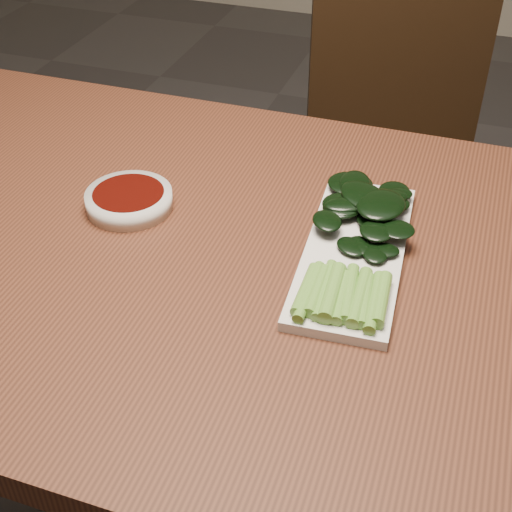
# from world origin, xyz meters

# --- Properties ---
(table) EXTENTS (1.40, 0.80, 0.75)m
(table) POSITION_xyz_m (0.00, 0.00, 0.68)
(table) COLOR #4A2415
(table) RESTS_ON ground
(chair_far) EXTENTS (0.52, 0.52, 0.89)m
(chair_far) POSITION_xyz_m (0.11, 0.78, 0.49)
(chair_far) COLOR black
(chair_far) RESTS_ON ground
(sauce_bowl) EXTENTS (0.12, 0.12, 0.03)m
(sauce_bowl) POSITION_xyz_m (-0.18, 0.04, 0.76)
(sauce_bowl) COLOR silver
(sauce_bowl) RESTS_ON table
(serving_plate) EXTENTS (0.15, 0.33, 0.01)m
(serving_plate) POSITION_xyz_m (0.15, 0.03, 0.76)
(serving_plate) COLOR silver
(serving_plate) RESTS_ON table
(gai_lan) EXTENTS (0.16, 0.34, 0.03)m
(gai_lan) POSITION_xyz_m (0.15, 0.05, 0.78)
(gai_lan) COLOR #629834
(gai_lan) RESTS_ON serving_plate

